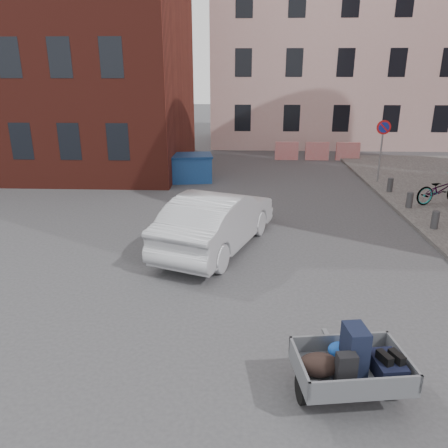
{
  "coord_description": "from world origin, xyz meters",
  "views": [
    {
      "loc": [
        0.11,
        -9.55,
        4.68
      ],
      "look_at": [
        -0.36,
        0.7,
        1.1
      ],
      "focal_mm": 35.0,
      "sensor_mm": 36.0,
      "label": 1
    }
  ],
  "objects_px": {
    "trailer": "(350,365)",
    "dumpster": "(180,168)",
    "bicycle": "(440,189)",
    "silver_car": "(217,220)"
  },
  "relations": [
    {
      "from": "trailer",
      "to": "dumpster",
      "type": "distance_m",
      "value": 14.48
    },
    {
      "from": "trailer",
      "to": "silver_car",
      "type": "bearing_deg",
      "value": 103.42
    },
    {
      "from": "silver_car",
      "to": "bicycle",
      "type": "xyz_separation_m",
      "value": [
        7.87,
        4.31,
        -0.16
      ]
    },
    {
      "from": "trailer",
      "to": "bicycle",
      "type": "distance_m",
      "value": 11.67
    },
    {
      "from": "trailer",
      "to": "bicycle",
      "type": "xyz_separation_m",
      "value": [
        5.55,
        10.27,
        0.04
      ]
    },
    {
      "from": "trailer",
      "to": "bicycle",
      "type": "height_order",
      "value": "trailer"
    },
    {
      "from": "bicycle",
      "to": "trailer",
      "type": "bearing_deg",
      "value": 131.89
    },
    {
      "from": "bicycle",
      "to": "silver_car",
      "type": "bearing_deg",
      "value": 99.01
    },
    {
      "from": "dumpster",
      "to": "trailer",
      "type": "bearing_deg",
      "value": -81.25
    },
    {
      "from": "trailer",
      "to": "dumpster",
      "type": "xyz_separation_m",
      "value": [
        -4.47,
        13.77,
        -0.0
      ]
    }
  ]
}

